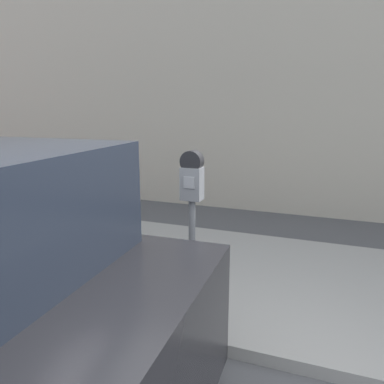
% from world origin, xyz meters
% --- Properties ---
extents(sidewalk, '(24.00, 2.80, 0.12)m').
position_xyz_m(sidewalk, '(0.00, 2.20, 0.06)').
color(sidewalk, '#9E9B96').
rests_on(sidewalk, ground_plane).
extents(building_facade, '(24.00, 0.30, 6.38)m').
position_xyz_m(building_facade, '(0.00, 5.47, 3.19)').
color(building_facade, beige).
rests_on(building_facade, ground_plane).
extents(parking_meter, '(0.18, 0.14, 1.56)m').
position_xyz_m(parking_meter, '(-0.43, 1.08, 1.24)').
color(parking_meter, slate).
rests_on(parking_meter, sidewalk).
extents(fire_hydrant, '(0.25, 0.25, 0.88)m').
position_xyz_m(fire_hydrant, '(-2.81, 1.25, 0.56)').
color(fire_hydrant, gold).
rests_on(fire_hydrant, sidewalk).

